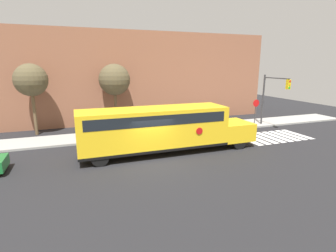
{
  "coord_description": "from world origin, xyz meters",
  "views": [
    {
      "loc": [
        -4.28,
        -14.22,
        5.64
      ],
      "look_at": [
        1.58,
        1.91,
        1.64
      ],
      "focal_mm": 28.0,
      "sensor_mm": 36.0,
      "label": 1
    }
  ],
  "objects_px": {
    "school_bus": "(161,127)",
    "traffic_light": "(272,93)",
    "tree_near_sidewalk": "(114,80)",
    "tree_far_sidewalk": "(31,80)",
    "stop_sign": "(256,109)"
  },
  "relations": [
    {
      "from": "school_bus",
      "to": "tree_far_sidewalk",
      "type": "distance_m",
      "value": 11.72
    },
    {
      "from": "school_bus",
      "to": "traffic_light",
      "type": "bearing_deg",
      "value": 15.92
    },
    {
      "from": "school_bus",
      "to": "tree_far_sidewalk",
      "type": "height_order",
      "value": "tree_far_sidewalk"
    },
    {
      "from": "school_bus",
      "to": "tree_near_sidewalk",
      "type": "height_order",
      "value": "tree_near_sidewalk"
    },
    {
      "from": "school_bus",
      "to": "stop_sign",
      "type": "bearing_deg",
      "value": 20.85
    },
    {
      "from": "tree_near_sidewalk",
      "to": "stop_sign",
      "type": "bearing_deg",
      "value": -19.96
    },
    {
      "from": "stop_sign",
      "to": "tree_near_sidewalk",
      "type": "xyz_separation_m",
      "value": [
        -12.11,
        4.4,
        2.66
      ]
    },
    {
      "from": "stop_sign",
      "to": "tree_far_sidewalk",
      "type": "distance_m",
      "value": 19.36
    },
    {
      "from": "stop_sign",
      "to": "traffic_light",
      "type": "distance_m",
      "value": 1.97
    },
    {
      "from": "tree_near_sidewalk",
      "to": "tree_far_sidewalk",
      "type": "bearing_deg",
      "value": -175.16
    },
    {
      "from": "stop_sign",
      "to": "traffic_light",
      "type": "relative_size",
      "value": 0.54
    },
    {
      "from": "school_bus",
      "to": "traffic_light",
      "type": "relative_size",
      "value": 2.46
    },
    {
      "from": "school_bus",
      "to": "tree_near_sidewalk",
      "type": "relative_size",
      "value": 2.04
    },
    {
      "from": "traffic_light",
      "to": "tree_far_sidewalk",
      "type": "bearing_deg",
      "value": 167.11
    },
    {
      "from": "tree_near_sidewalk",
      "to": "tree_far_sidewalk",
      "type": "height_order",
      "value": "tree_far_sidewalk"
    }
  ]
}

